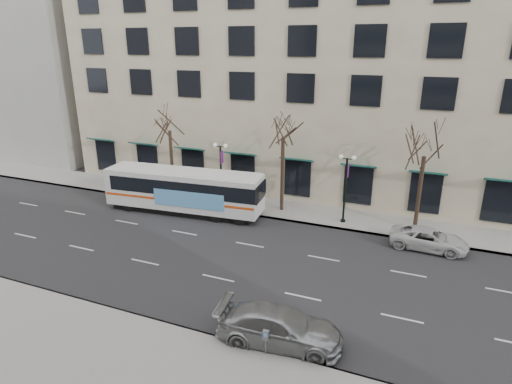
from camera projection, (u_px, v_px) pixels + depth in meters
The scene contains 13 objects.
ground at pixel (235, 260), 26.33m from camera, with size 160.00×160.00×0.00m, color black.
sidewalk_far at pixel (345, 219), 32.39m from camera, with size 80.00×4.00×0.15m, color gray.
building_hotel at pixel (305, 50), 41.46m from camera, with size 40.00×20.00×24.00m, color tan.
building_far_upblock at pixel (29, 32), 53.65m from camera, with size 28.00×20.00×28.00m, color #999993.
tree_far_left at pixel (169, 119), 35.39m from camera, with size 3.60×3.60×8.34m.
tree_far_mid at pixel (283, 125), 31.75m from camera, with size 3.60×3.60×8.55m.
tree_far_right at pixel (426, 142), 28.34m from camera, with size 3.60×3.60×8.06m.
lamp_post_left at pixel (221, 171), 34.32m from camera, with size 1.22×0.45×5.21m.
lamp_post_right at pixel (345, 186), 30.75m from camera, with size 1.22×0.45×5.21m.
city_bus at pixel (185, 190), 33.29m from camera, with size 12.69×3.82×3.39m.
silver_car at pixel (279, 327), 18.84m from camera, with size 2.28×5.61×1.63m, color #9CA0A4.
white_pickup at pixel (429, 239), 27.62m from camera, with size 2.23×4.83×1.34m, color silver.
pay_station at pixel (266, 337), 17.90m from camera, with size 0.26×0.18×1.17m.
Camera 1 is at (10.07, -21.25, 12.63)m, focal length 30.00 mm.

